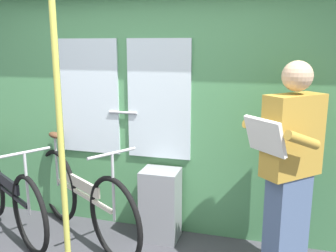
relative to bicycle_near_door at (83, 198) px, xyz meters
name	(u,v)px	position (x,y,z in m)	size (l,w,h in m)	color
train_door_wall	(144,110)	(0.47, 0.40, 0.78)	(4.27, 0.28, 2.25)	#4C8C56
bicycle_near_door	(83,198)	(0.00, 0.00, 0.00)	(1.52, 0.99, 0.95)	black
bicycle_leaning_behind	(8,195)	(-0.74, -0.09, -0.02)	(1.47, 0.93, 0.92)	black
passenger_reading_newspaper	(290,167)	(1.78, -0.06, 0.49)	(0.61, 0.61, 1.67)	slate
trash_bin_by_wall	(160,205)	(0.69, 0.19, -0.06)	(0.34, 0.28, 0.67)	gray
handrail_pole	(62,163)	(0.48, -1.05, 0.71)	(0.04, 0.04, 2.21)	#C6C14C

